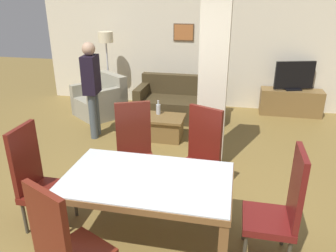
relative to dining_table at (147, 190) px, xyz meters
name	(u,v)px	position (x,y,z in m)	size (l,w,h in m)	color
ground_plane	(149,238)	(0.00, 0.00, -0.58)	(18.00, 18.00, 0.00)	olive
back_wall	(203,45)	(0.00, 4.55, 0.77)	(7.20, 0.09, 2.70)	beige
divider_pillar	(214,75)	(0.46, 1.76, 0.77)	(0.38, 0.39, 2.70)	beige
dining_table	(147,190)	(0.00, 0.00, 0.00)	(1.63, 0.98, 0.73)	brown
dining_chair_head_right	(281,207)	(1.25, 0.00, -0.01)	(0.46, 0.46, 1.14)	#5F1614
dining_chair_far_left	(135,148)	(-0.41, 0.90, -0.01)	(0.61, 0.61, 1.14)	#5C1E14
dining_chair_near_left	(65,247)	(-0.41, -0.87, -0.01)	(0.61, 0.61, 1.14)	#611E11
dining_chair_head_left	(38,177)	(-1.19, 0.00, -0.01)	(0.46, 0.46, 1.14)	#5B1810
dining_chair_far_right	(200,154)	(0.41, 0.89, -0.01)	(0.61, 0.61, 1.14)	#5D1710
sofa	(181,104)	(-0.30, 3.61, -0.30)	(1.73, 0.86, 0.83)	#3F331D
armchair	(101,102)	(-1.94, 3.41, -0.29)	(1.21, 1.20, 0.84)	gray
coffee_table	(163,127)	(-0.41, 2.51, -0.38)	(0.72, 0.55, 0.40)	brown
bottle	(158,109)	(-0.53, 2.63, -0.09)	(0.08, 0.08, 0.25)	#B2B7BC
tv_stand	(291,102)	(1.91, 4.27, -0.32)	(1.23, 0.40, 0.53)	brown
tv_screen	(294,76)	(1.91, 4.27, 0.23)	(0.79, 0.28, 0.59)	black
floor_lamp	(106,44)	(-2.00, 4.04, 0.78)	(0.31, 0.31, 1.63)	#B7B7BC
standing_person	(92,84)	(-1.61, 2.36, 0.36)	(0.27, 0.40, 1.65)	#475057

